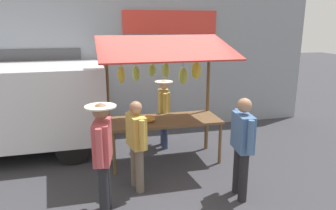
% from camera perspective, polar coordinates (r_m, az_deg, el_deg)
% --- Properties ---
extents(ground_plane, '(40.00, 40.00, 0.00)m').
position_cam_1_polar(ground_plane, '(6.65, -0.64, -9.84)').
color(ground_plane, '#38383D').
extents(street_backdrop, '(9.00, 0.30, 3.40)m').
position_cam_1_polar(street_backdrop, '(8.27, -4.57, 7.23)').
color(street_backdrop, '#8C939E').
rests_on(street_backdrop, ground).
extents(market_stall, '(2.50, 1.46, 2.50)m').
position_cam_1_polar(market_stall, '(6.22, -0.72, 3.58)').
color(market_stall, brown).
rests_on(market_stall, ground).
extents(vendor_with_sunhat, '(0.40, 0.66, 1.54)m').
position_cam_1_polar(vendor_with_sunhat, '(7.07, -0.73, -0.63)').
color(vendor_with_sunhat, navy).
rests_on(vendor_with_sunhat, ground).
extents(shopper_with_ponytail, '(0.44, 0.70, 1.68)m').
position_cam_1_polar(shopper_with_ponytail, '(4.63, -11.55, -7.91)').
color(shopper_with_ponytail, '#232328').
rests_on(shopper_with_ponytail, ground).
extents(shopper_in_grey_tee, '(0.28, 0.70, 1.64)m').
position_cam_1_polar(shopper_in_grey_tee, '(5.13, 13.12, -6.34)').
color(shopper_in_grey_tee, '#232328').
rests_on(shopper_in_grey_tee, ground).
extents(shopper_in_striped_shirt, '(0.30, 0.66, 1.53)m').
position_cam_1_polar(shopper_in_striped_shirt, '(5.30, -5.65, -6.24)').
color(shopper_in_striped_shirt, '#726656').
rests_on(shopper_in_striped_shirt, ground).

